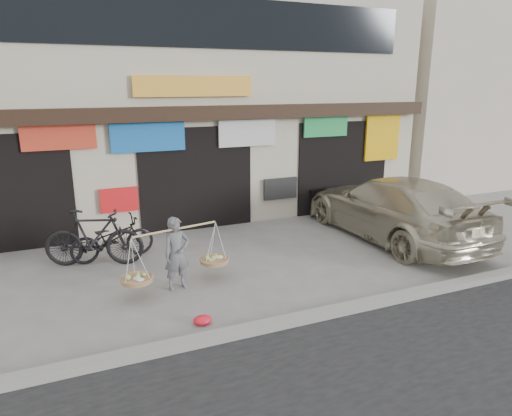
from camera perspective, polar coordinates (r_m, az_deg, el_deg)
name	(u,v)px	position (r m, az deg, el deg)	size (l,w,h in m)	color
ground	(246,277)	(9.27, -1.22, -8.64)	(70.00, 70.00, 0.00)	gray
kerb	(292,320)	(7.61, 4.52, -13.83)	(70.00, 0.25, 0.12)	gray
shophouse_block	(168,94)	(14.64, -10.89, 13.79)	(14.00, 6.32, 7.00)	beige
neighbor_east	(477,97)	(22.31, 25.92, 12.35)	(12.00, 7.00, 6.40)	beige
street_vendor	(177,257)	(8.68, -9.86, -6.05)	(2.11, 0.89, 1.40)	slate
bike_0	(112,238)	(10.52, -17.51, -3.65)	(0.63, 1.81, 0.95)	black
bike_1	(94,238)	(10.23, -19.63, -3.51)	(0.58, 2.06, 1.24)	black
suv	(392,207)	(11.89, 16.68, 0.08)	(2.32, 5.41, 1.55)	beige
red_bag	(203,320)	(7.63, -6.70, -13.73)	(0.31, 0.25, 0.14)	red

